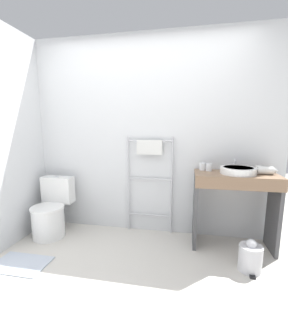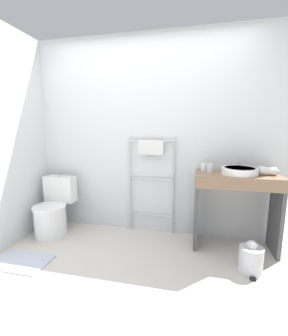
{
  "view_description": "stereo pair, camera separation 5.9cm",
  "coord_description": "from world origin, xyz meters",
  "px_view_note": "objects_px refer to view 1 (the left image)",
  "views": [
    {
      "loc": [
        0.5,
        -1.5,
        1.38
      ],
      "look_at": [
        0.07,
        0.7,
        0.98
      ],
      "focal_mm": 24.0,
      "sensor_mm": 36.0,
      "label": 1
    },
    {
      "loc": [
        0.56,
        -1.49,
        1.38
      ],
      "look_at": [
        0.07,
        0.7,
        0.98
      ],
      "focal_mm": 24.0,
      "sensor_mm": 36.0,
      "label": 2
    }
  ],
  "objects_px": {
    "toilet": "(51,212)",
    "towel_radiator": "(150,166)",
    "hair_dryer": "(265,170)",
    "sink_basin": "(238,170)",
    "trash_bin": "(250,257)",
    "cup_near_edge": "(209,167)",
    "cup_near_wall": "(203,167)"
  },
  "relations": [
    {
      "from": "cup_near_wall",
      "to": "cup_near_edge",
      "type": "distance_m",
      "value": 0.08
    },
    {
      "from": "toilet",
      "to": "sink_basin",
      "type": "bearing_deg",
      "value": 2.91
    },
    {
      "from": "towel_radiator",
      "to": "cup_near_wall",
      "type": "relative_size",
      "value": 14.39
    },
    {
      "from": "towel_radiator",
      "to": "sink_basin",
      "type": "xyz_separation_m",
      "value": [
        1.03,
        -0.21,
        0.02
      ]
    },
    {
      "from": "trash_bin",
      "to": "towel_radiator",
      "type": "bearing_deg",
      "value": 149.92
    },
    {
      "from": "towel_radiator",
      "to": "cup_near_edge",
      "type": "height_order",
      "value": "towel_radiator"
    },
    {
      "from": "sink_basin",
      "to": "trash_bin",
      "type": "xyz_separation_m",
      "value": [
        0.08,
        -0.44,
        -0.78
      ]
    },
    {
      "from": "cup_near_edge",
      "to": "cup_near_wall",
      "type": "bearing_deg",
      "value": 152.72
    },
    {
      "from": "hair_dryer",
      "to": "trash_bin",
      "type": "height_order",
      "value": "hair_dryer"
    },
    {
      "from": "towel_radiator",
      "to": "toilet",
      "type": "bearing_deg",
      "value": -165.36
    },
    {
      "from": "sink_basin",
      "to": "cup_near_wall",
      "type": "height_order",
      "value": "cup_near_wall"
    },
    {
      "from": "cup_near_edge",
      "to": "towel_radiator",
      "type": "bearing_deg",
      "value": 172.44
    },
    {
      "from": "towel_radiator",
      "to": "trash_bin",
      "type": "distance_m",
      "value": 1.49
    },
    {
      "from": "toilet",
      "to": "towel_radiator",
      "type": "height_order",
      "value": "towel_radiator"
    },
    {
      "from": "cup_near_edge",
      "to": "hair_dryer",
      "type": "relative_size",
      "value": 0.41
    },
    {
      "from": "hair_dryer",
      "to": "trash_bin",
      "type": "xyz_separation_m",
      "value": [
        -0.21,
        -0.47,
        -0.79
      ]
    },
    {
      "from": "towel_radiator",
      "to": "sink_basin",
      "type": "relative_size",
      "value": 3.32
    },
    {
      "from": "hair_dryer",
      "to": "towel_radiator",
      "type": "bearing_deg",
      "value": 172.52
    },
    {
      "from": "towel_radiator",
      "to": "sink_basin",
      "type": "distance_m",
      "value": 1.05
    },
    {
      "from": "hair_dryer",
      "to": "trash_bin",
      "type": "bearing_deg",
      "value": -114.34
    },
    {
      "from": "toilet",
      "to": "hair_dryer",
      "type": "distance_m",
      "value": 2.64
    },
    {
      "from": "cup_near_edge",
      "to": "hair_dryer",
      "type": "height_order",
      "value": "same"
    },
    {
      "from": "cup_near_wall",
      "to": "hair_dryer",
      "type": "height_order",
      "value": "same"
    },
    {
      "from": "cup_near_wall",
      "to": "cup_near_edge",
      "type": "relative_size",
      "value": 1.01
    },
    {
      "from": "hair_dryer",
      "to": "sink_basin",
      "type": "bearing_deg",
      "value": -173.22
    },
    {
      "from": "cup_near_edge",
      "to": "sink_basin",
      "type": "bearing_deg",
      "value": -20.28
    },
    {
      "from": "towel_radiator",
      "to": "cup_near_edge",
      "type": "distance_m",
      "value": 0.74
    },
    {
      "from": "toilet",
      "to": "sink_basin",
      "type": "relative_size",
      "value": 1.94
    },
    {
      "from": "cup_near_edge",
      "to": "trash_bin",
      "type": "bearing_deg",
      "value": -55.11
    },
    {
      "from": "sink_basin",
      "to": "hair_dryer",
      "type": "xyz_separation_m",
      "value": [
        0.29,
        0.03,
        0.01
      ]
    },
    {
      "from": "hair_dryer",
      "to": "cup_near_wall",
      "type": "bearing_deg",
      "value": 170.28
    },
    {
      "from": "towel_radiator",
      "to": "hair_dryer",
      "type": "height_order",
      "value": "towel_radiator"
    }
  ]
}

